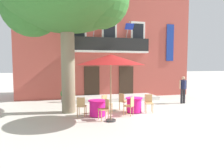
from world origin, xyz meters
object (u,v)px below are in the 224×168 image
object	(u,v)px
cafe_chair_near_tree_2	(123,101)
cafe_table_middle	(97,108)
ground_planter_left	(63,95)
pedestrian_near_entrance	(183,88)
cafe_chair_near_tree_0	(130,105)
cafe_chair_middle_0	(106,103)
cafe_table_near_tree	(134,105)
cafe_umbrella	(111,60)
cafe_chair_middle_2	(105,108)
cafe_chair_middle_1	(81,105)
cafe_chair_near_tree_1	(149,102)

from	to	relation	value
cafe_chair_near_tree_2	cafe_table_middle	distance (m)	1.84
ground_planter_left	pedestrian_near_entrance	bearing A→B (deg)	-18.56
cafe_chair_near_tree_0	cafe_table_middle	xyz separation A→B (m)	(-1.50, 0.32, -0.14)
cafe_chair_near_tree_0	cafe_chair_middle_0	world-z (taller)	same
cafe_table_near_tree	cafe_umbrella	xyz separation A→B (m)	(-1.58, -1.34, 2.22)
cafe_chair_middle_2	pedestrian_near_entrance	bearing A→B (deg)	25.57
cafe_table_middle	cafe_chair_middle_0	xyz separation A→B (m)	(0.54, 0.52, 0.14)
cafe_table_middle	ground_planter_left	distance (m)	4.62
cafe_chair_middle_1	cafe_chair_near_tree_0	bearing A→B (deg)	-12.85
cafe_table_middle	cafe_chair_middle_1	distance (m)	0.77
cafe_chair_near_tree_1	pedestrian_near_entrance	size ratio (longest dim) A/B	0.54
cafe_chair_middle_1	cafe_chair_middle_2	distance (m)	1.30
cafe_chair_near_tree_2	cafe_chair_middle_2	bearing A→B (deg)	-129.35
cafe_chair_near_tree_0	cafe_chair_near_tree_1	distance (m)	1.28
cafe_table_near_tree	cafe_chair_middle_2	size ratio (longest dim) A/B	0.95
cafe_table_near_tree	cafe_table_middle	distance (m)	1.97
pedestrian_near_entrance	cafe_table_near_tree	bearing A→B (deg)	-156.66
cafe_chair_near_tree_0	cafe_chair_middle_1	size ratio (longest dim) A/B	1.00
cafe_chair_middle_0	pedestrian_near_entrance	xyz separation A→B (m)	(5.32, 1.46, 0.43)
cafe_chair_near_tree_1	cafe_table_near_tree	bearing A→B (deg)	170.84
cafe_chair_near_tree_1	ground_planter_left	world-z (taller)	cafe_chair_near_tree_1
cafe_chair_middle_1	pedestrian_near_entrance	distance (m)	6.84
cafe_chair_middle_1	cafe_table_near_tree	bearing A→B (deg)	2.16
cafe_table_near_tree	cafe_umbrella	world-z (taller)	cafe_umbrella
cafe_chair_middle_0	cafe_umbrella	world-z (taller)	cafe_umbrella
cafe_chair_middle_2	cafe_umbrella	world-z (taller)	cafe_umbrella
pedestrian_near_entrance	cafe_table_middle	bearing A→B (deg)	-161.31
cafe_chair_near_tree_0	cafe_chair_middle_2	world-z (taller)	same
cafe_umbrella	ground_planter_left	distance (m)	6.12
ground_planter_left	cafe_chair_near_tree_2	bearing A→B (deg)	-49.70
cafe_table_near_tree	pedestrian_near_entrance	bearing A→B (deg)	23.34
cafe_umbrella	cafe_chair_middle_0	bearing A→B (deg)	83.60
cafe_chair_near_tree_0	pedestrian_near_entrance	distance (m)	4.94
cafe_table_middle	cafe_chair_middle_1	bearing A→B (deg)	165.19
ground_planter_left	cafe_chair_near_tree_0	bearing A→B (deg)	-58.69
cafe_chair_near_tree_2	cafe_chair_middle_0	size ratio (longest dim) A/B	1.00
cafe_chair_middle_0	cafe_umbrella	xyz separation A→B (m)	(-0.18, -1.57, 2.08)
cafe_chair_middle_2	pedestrian_near_entrance	world-z (taller)	pedestrian_near_entrance
cafe_chair_middle_0	pedestrian_near_entrance	bearing A→B (deg)	15.35
cafe_chair_near_tree_0	pedestrian_near_entrance	bearing A→B (deg)	27.82
cafe_chair_near_tree_2	cafe_chair_middle_0	xyz separation A→B (m)	(-1.02, -0.42, 0.00)
cafe_chair_middle_1	ground_planter_left	size ratio (longest dim) A/B	1.13
cafe_table_middle	cafe_chair_middle_0	bearing A→B (deg)	43.85
cafe_chair_near_tree_0	cafe_chair_middle_2	distance (m)	1.37
cafe_table_near_tree	cafe_chair_near_tree_0	size ratio (longest dim) A/B	0.95
cafe_chair_near_tree_1	pedestrian_near_entrance	xyz separation A→B (m)	(3.17, 1.81, 0.43)
cafe_chair_near_tree_0	cafe_table_middle	size ratio (longest dim) A/B	1.05
cafe_chair_middle_0	ground_planter_left	world-z (taller)	cafe_chair_middle_0
cafe_chair_middle_2	cafe_umbrella	size ratio (longest dim) A/B	0.31
cafe_chair_near_tree_0	cafe_chair_near_tree_2	distance (m)	1.26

